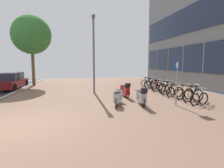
{
  "coord_description": "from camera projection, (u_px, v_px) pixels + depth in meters",
  "views": [
    {
      "loc": [
        2.27,
        -6.5,
        2.19
      ],
      "look_at": [
        3.98,
        2.52,
        1.12
      ],
      "focal_mm": 28.73,
      "sensor_mm": 36.0,
      "label": 1
    }
  ],
  "objects": [
    {
      "name": "scooter_far",
      "position": [
        118.0,
        98.0,
        9.34
      ],
      "size": [
        0.85,
        1.68,
        0.77
      ],
      "color": "black",
      "rests_on": "ground"
    },
    {
      "name": "bicycle_rack_07",
      "position": [
        157.0,
        86.0,
        14.67
      ],
      "size": [
        1.25,
        0.51,
        0.94
      ],
      "color": "black",
      "rests_on": "ground"
    },
    {
      "name": "bicycle_rack_09",
      "position": [
        150.0,
        84.0,
        16.18
      ],
      "size": [
        1.28,
        0.48,
        0.92
      ],
      "color": "black",
      "rests_on": "ground"
    },
    {
      "name": "scooter_near",
      "position": [
        126.0,
        90.0,
        11.54
      ],
      "size": [
        0.52,
        1.72,
        0.98
      ],
      "color": "black",
      "rests_on": "ground"
    },
    {
      "name": "bicycle_rack_05",
      "position": [
        165.0,
        88.0,
        13.16
      ],
      "size": [
        1.29,
        0.53,
        0.97
      ],
      "color": "black",
      "rests_on": "ground"
    },
    {
      "name": "bicycle_rack_00",
      "position": [
        199.0,
        99.0,
        9.41
      ],
      "size": [
        1.27,
        0.47,
        0.93
      ],
      "color": "black",
      "rests_on": "ground"
    },
    {
      "name": "ground",
      "position": [
        55.0,
        125.0,
        6.44
      ],
      "size": [
        21.0,
        40.0,
        0.13
      ],
      "color": "#1F232A"
    },
    {
      "name": "bicycle_rack_08",
      "position": [
        151.0,
        85.0,
        15.38
      ],
      "size": [
        1.39,
        0.47,
        1.03
      ],
      "color": "black",
      "rests_on": "ground"
    },
    {
      "name": "lamp_post",
      "position": [
        94.0,
        50.0,
        12.98
      ],
      "size": [
        0.2,
        0.52,
        5.56
      ],
      "color": "slate",
      "rests_on": "ground"
    },
    {
      "name": "parked_car_far",
      "position": [
        10.0,
        81.0,
        15.39
      ],
      "size": [
        1.91,
        4.34,
        1.38
      ],
      "color": "maroon",
      "rests_on": "ground"
    },
    {
      "name": "bicycle_rack_01",
      "position": [
        193.0,
        95.0,
        10.18
      ],
      "size": [
        1.41,
        0.48,
        1.03
      ],
      "color": "black",
      "rests_on": "ground"
    },
    {
      "name": "street_tree",
      "position": [
        32.0,
        35.0,
        17.1
      ],
      "size": [
        3.67,
        3.67,
        6.71
      ],
      "color": "brown",
      "rests_on": "ground"
    },
    {
      "name": "bicycle_rack_03",
      "position": [
        175.0,
        92.0,
        11.64
      ],
      "size": [
        1.32,
        0.48,
        0.94
      ],
      "color": "black",
      "rests_on": "ground"
    },
    {
      "name": "bicycle_rack_04",
      "position": [
        169.0,
        90.0,
        12.39
      ],
      "size": [
        1.37,
        0.48,
        1.01
      ],
      "color": "black",
      "rests_on": "ground"
    },
    {
      "name": "parking_sign",
      "position": [
        177.0,
        78.0,
        9.16
      ],
      "size": [
        0.4,
        0.07,
        2.3
      ],
      "color": "gray",
      "rests_on": "ground"
    },
    {
      "name": "bicycle_rack_02",
      "position": [
        185.0,
        94.0,
        10.93
      ],
      "size": [
        1.31,
        0.48,
        0.95
      ],
      "color": "black",
      "rests_on": "ground"
    },
    {
      "name": "bicycle_rack_10",
      "position": [
        147.0,
        83.0,
        16.92
      ],
      "size": [
        1.3,
        0.52,
        0.97
      ],
      "color": "black",
      "rests_on": "ground"
    },
    {
      "name": "bicycle_rack_06",
      "position": [
        159.0,
        87.0,
        13.88
      ],
      "size": [
        1.27,
        0.47,
        0.94
      ],
      "color": "black",
      "rests_on": "ground"
    },
    {
      "name": "scooter_mid",
      "position": [
        142.0,
        97.0,
        9.25
      ],
      "size": [
        0.56,
        1.63,
        1.0
      ],
      "color": "black",
      "rests_on": "ground"
    }
  ]
}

